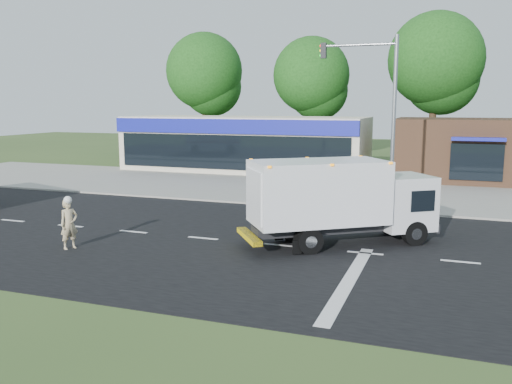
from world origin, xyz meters
TOP-DOWN VIEW (x-y plane):
  - ground at (0.00, 0.00)m, footprint 120.00×120.00m
  - road_asphalt at (0.00, 0.00)m, footprint 60.00×14.00m
  - sidewalk at (0.00, 8.20)m, footprint 60.00×2.40m
  - parking_apron at (0.00, 14.00)m, footprint 60.00×9.00m
  - lane_markings at (1.35, -1.35)m, footprint 55.20×7.00m
  - ems_box_truck at (1.87, 0.85)m, footprint 6.82×5.69m
  - emergency_worker at (-6.72, -2.87)m, footprint 0.65×0.75m
  - retail_strip_mall at (-9.00, 19.93)m, footprint 18.00×6.20m
  - brown_storefront at (7.00, 19.98)m, footprint 10.00×6.70m
  - traffic_signal_pole at (2.35, 7.60)m, footprint 3.51×0.25m
  - background_trees at (-0.85, 28.16)m, footprint 36.77×7.39m

SIDE VIEW (x-z plane):
  - ground at x=0.00m, z-range 0.00..0.00m
  - road_asphalt at x=0.00m, z-range -0.01..0.01m
  - parking_apron at x=0.00m, z-range 0.00..0.02m
  - lane_markings at x=1.35m, z-range 0.01..0.02m
  - sidewalk at x=0.00m, z-range 0.00..0.12m
  - emergency_worker at x=-6.72m, z-range -0.02..1.84m
  - ems_box_truck at x=1.87m, z-range 0.23..3.28m
  - brown_storefront at x=7.00m, z-range 0.00..4.00m
  - retail_strip_mall at x=-9.00m, z-range 0.01..4.01m
  - traffic_signal_pole at x=2.35m, z-range 0.92..8.92m
  - background_trees at x=-0.85m, z-range 1.33..13.43m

